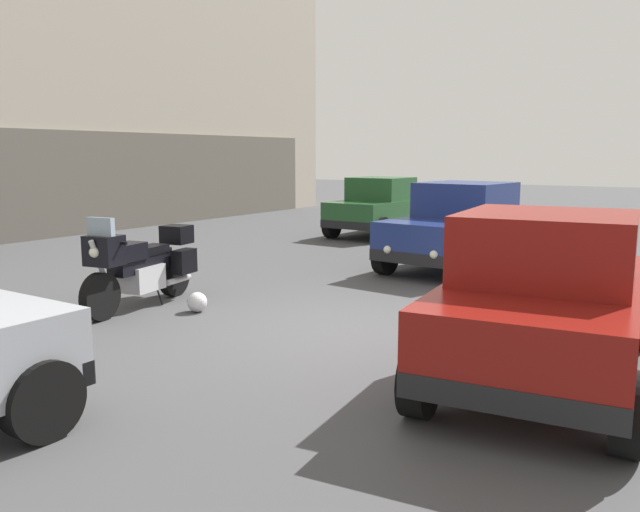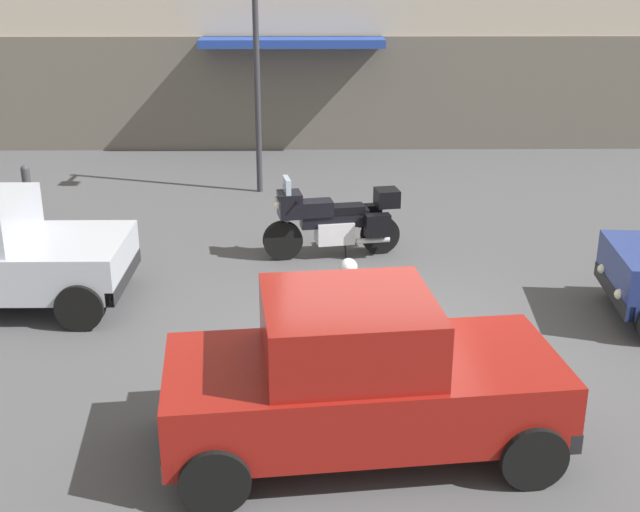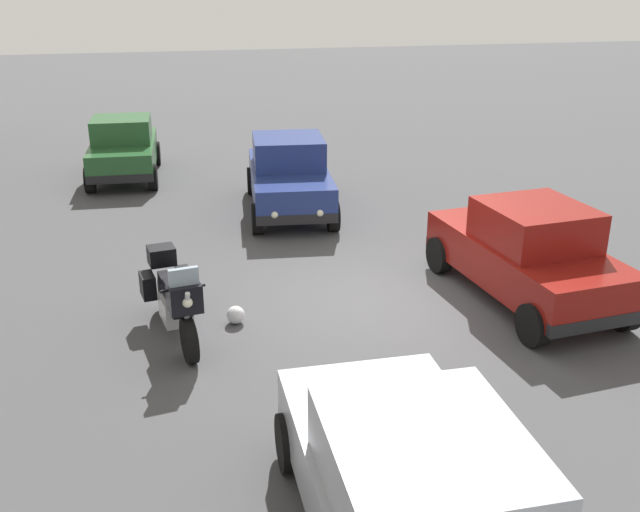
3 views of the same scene
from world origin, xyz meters
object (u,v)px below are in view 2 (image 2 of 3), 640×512
at_px(car_wagon_end, 359,377).
at_px(helmet, 348,267).
at_px(streetlamp_curbside, 256,56).
at_px(motorcycle, 335,220).
at_px(bollard_curbside, 28,190).

bearing_deg(car_wagon_end, helmet, 82.24).
bearing_deg(streetlamp_curbside, helmet, -70.70).
relative_size(motorcycle, car_wagon_end, 0.56).
height_order(car_wagon_end, bollard_curbside, car_wagon_end).
height_order(helmet, car_wagon_end, car_wagon_end).
distance_m(car_wagon_end, bollard_curbside, 9.66).
distance_m(helmet, bollard_curbside, 6.62).
bearing_deg(bollard_curbside, streetlamp_curbside, 21.19).
relative_size(helmet, car_wagon_end, 0.07).
distance_m(helmet, car_wagon_end, 4.76).
height_order(streetlamp_curbside, bollard_curbside, streetlamp_curbside).
relative_size(motorcycle, helmet, 8.04).
xyz_separation_m(helmet, bollard_curbside, (-5.86, 3.05, 0.40)).
relative_size(streetlamp_curbside, bollard_curbside, 4.49).
xyz_separation_m(motorcycle, car_wagon_end, (0.07, -5.60, 0.19)).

